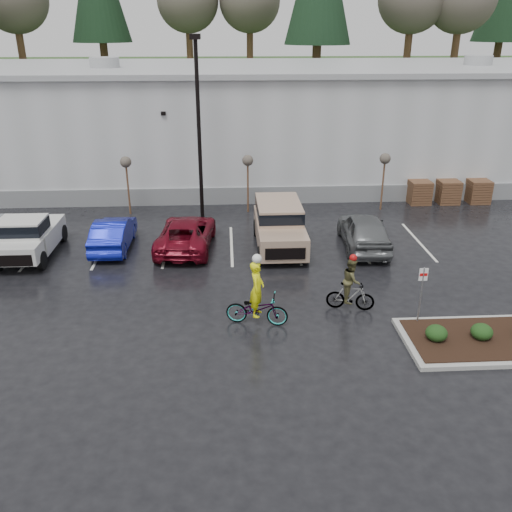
{
  "coord_description": "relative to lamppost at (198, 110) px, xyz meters",
  "views": [
    {
      "loc": [
        -2.69,
        -15.76,
        9.56
      ],
      "look_at": [
        -1.59,
        3.61,
        1.3
      ],
      "focal_mm": 38.0,
      "sensor_mm": 36.0,
      "label": 1
    }
  ],
  "objects": [
    {
      "name": "car_grey",
      "position": [
        7.66,
        -4.54,
        -4.86
      ],
      "size": [
        2.21,
        4.96,
        1.66
      ],
      "primitive_type": "imported",
      "rotation": [
        0.0,
        0.0,
        3.09
      ],
      "color": "slate",
      "rests_on": "ground"
    },
    {
      "name": "sapling_east",
      "position": [
        10.0,
        1.0,
        -2.96
      ],
      "size": [
        0.6,
        0.6,
        3.2
      ],
      "color": "#4D2E1F",
      "rests_on": "ground"
    },
    {
      "name": "lamppost",
      "position": [
        0.0,
        0.0,
        0.0
      ],
      "size": [
        0.5,
        1.0,
        9.22
      ],
      "color": "black",
      "rests_on": "ground"
    },
    {
      "name": "car_red",
      "position": [
        -0.59,
        -4.15,
        -4.97
      ],
      "size": [
        2.8,
        5.31,
        1.43
      ],
      "primitive_type": "imported",
      "rotation": [
        0.0,
        0.0,
        3.05
      ],
      "color": "maroon",
      "rests_on": "ground"
    },
    {
      "name": "suv_tan",
      "position": [
        3.73,
        -4.41,
        -4.66
      ],
      "size": [
        2.2,
        5.1,
        2.06
      ],
      "primitive_type": null,
      "color": "tan",
      "rests_on": "ground"
    },
    {
      "name": "fire_lane_sign",
      "position": [
        7.8,
        -11.8,
        -4.28
      ],
      "size": [
        0.3,
        0.05,
        2.2
      ],
      "color": "gray",
      "rests_on": "ground"
    },
    {
      "name": "warehouse",
      "position": [
        4.0,
        9.99,
        -2.04
      ],
      "size": [
        60.5,
        15.5,
        7.2
      ],
      "color": "silver",
      "rests_on": "ground"
    },
    {
      "name": "sapling_west",
      "position": [
        -4.0,
        1.0,
        -2.96
      ],
      "size": [
        0.6,
        0.6,
        3.2
      ],
      "color": "#4D2E1F",
      "rests_on": "ground"
    },
    {
      "name": "sapling_mid",
      "position": [
        2.5,
        1.0,
        -2.96
      ],
      "size": [
        0.6,
        0.6,
        3.2
      ],
      "color": "#4D2E1F",
      "rests_on": "ground"
    },
    {
      "name": "wooded_ridge",
      "position": [
        4.0,
        33.0,
        -2.69
      ],
      "size": [
        80.0,
        25.0,
        6.0
      ],
      "primitive_type": "cube",
      "color": "#20421B",
      "rests_on": "ground"
    },
    {
      "name": "cyclist_hivis",
      "position": [
        2.28,
        -11.34,
        -4.89
      ],
      "size": [
        2.27,
        1.2,
        2.62
      ],
      "rotation": [
        0.0,
        0.0,
        1.36
      ],
      "color": "#3F3F44",
      "rests_on": "ground"
    },
    {
      "name": "pickup_white",
      "position": [
        -7.5,
        -4.45,
        -4.71
      ],
      "size": [
        2.1,
        5.2,
        1.96
      ],
      "primitive_type": null,
      "color": "silver",
      "rests_on": "ground"
    },
    {
      "name": "shrub_b",
      "position": [
        9.5,
        -13.0,
        -5.27
      ],
      "size": [
        0.7,
        0.7,
        0.52
      ],
      "primitive_type": "ellipsoid",
      "color": "black",
      "rests_on": "curb_island"
    },
    {
      "name": "pallet_stack_c",
      "position": [
        16.0,
        2.0,
        -5.01
      ],
      "size": [
        1.2,
        1.2,
        1.35
      ],
      "primitive_type": "cube",
      "color": "#4D2E1F",
      "rests_on": "ground"
    },
    {
      "name": "cyclist_olive",
      "position": [
        5.72,
        -10.5,
        -4.88
      ],
      "size": [
        1.74,
        0.88,
        2.18
      ],
      "rotation": [
        0.0,
        0.0,
        1.34
      ],
      "color": "#3F3F44",
      "rests_on": "ground"
    },
    {
      "name": "pallet_stack_b",
      "position": [
        14.2,
        2.0,
        -5.01
      ],
      "size": [
        1.2,
        1.2,
        1.35
      ],
      "primitive_type": "cube",
      "color": "#4D2E1F",
      "rests_on": "ground"
    },
    {
      "name": "pallet_stack_a",
      "position": [
        12.5,
        2.0,
        -5.01
      ],
      "size": [
        1.2,
        1.2,
        1.35
      ],
      "primitive_type": "cube",
      "color": "#4D2E1F",
      "rests_on": "ground"
    },
    {
      "name": "shrub_a",
      "position": [
        8.0,
        -13.0,
        -5.27
      ],
      "size": [
        0.7,
        0.7,
        0.52
      ],
      "primitive_type": "ellipsoid",
      "color": "black",
      "rests_on": "curb_island"
    },
    {
      "name": "ground",
      "position": [
        4.0,
        -12.0,
        -5.69
      ],
      "size": [
        120.0,
        120.0,
        0.0
      ],
      "primitive_type": "plane",
      "color": "black",
      "rests_on": "ground"
    },
    {
      "name": "car_blue",
      "position": [
        -3.96,
        -3.98,
        -4.97
      ],
      "size": [
        1.53,
        4.34,
        1.43
      ],
      "primitive_type": "imported",
      "rotation": [
        0.0,
        0.0,
        3.14
      ],
      "color": "#0E179B",
      "rests_on": "ground"
    }
  ]
}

